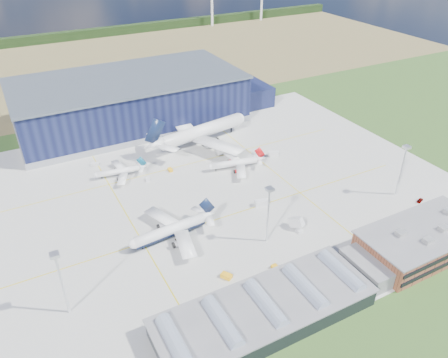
{
  "coord_description": "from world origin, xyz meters",
  "views": [
    {
      "loc": [
        -61.84,
        -131.52,
        102.46
      ],
      "look_at": [
        12.0,
        6.34,
        6.19
      ],
      "focal_mm": 35.0,
      "sensor_mm": 36.0,
      "label": 1
    }
  ],
  "objects_px": {
    "light_mast_center": "(268,206)",
    "car_b": "(358,245)",
    "gse_tug_a": "(226,276)",
    "gse_tug_c": "(170,170)",
    "light_mast_west": "(59,274)",
    "car_a": "(420,200)",
    "ops_building": "(423,240)",
    "gse_van_b": "(273,154)",
    "airstair": "(296,224)",
    "light_mast_east": "(403,163)",
    "gse_tug_b": "(276,268)",
    "airliner_red": "(234,160)",
    "airliner_regional": "(118,169)",
    "gse_cart_a": "(148,179)",
    "airliner_navy": "(170,225)",
    "airliner_widebody": "(202,125)",
    "gse_cart_b": "(95,164)",
    "gse_van_a": "(262,203)",
    "hangar": "(135,102)"
  },
  "relations": [
    {
      "from": "light_mast_center",
      "to": "car_b",
      "type": "bearing_deg",
      "value": -33.32
    },
    {
      "from": "gse_tug_a",
      "to": "gse_tug_c",
      "type": "distance_m",
      "value": 73.49
    },
    {
      "from": "light_mast_west",
      "to": "car_a",
      "type": "distance_m",
      "value": 140.8
    },
    {
      "from": "ops_building",
      "to": "gse_van_b",
      "type": "distance_m",
      "value": 83.18
    },
    {
      "from": "airstair",
      "to": "light_mast_east",
      "type": "bearing_deg",
      "value": -22.53
    },
    {
      "from": "light_mast_west",
      "to": "car_b",
      "type": "relative_size",
      "value": 5.66
    },
    {
      "from": "gse_tug_a",
      "to": "gse_tug_b",
      "type": "height_order",
      "value": "gse_tug_a"
    },
    {
      "from": "airliner_red",
      "to": "gse_tug_b",
      "type": "bearing_deg",
      "value": 84.28
    },
    {
      "from": "car_a",
      "to": "ops_building",
      "type": "bearing_deg",
      "value": 110.56
    },
    {
      "from": "airliner_regional",
      "to": "gse_cart_a",
      "type": "relative_size",
      "value": 8.73
    },
    {
      "from": "airliner_navy",
      "to": "airliner_widebody",
      "type": "distance_m",
      "value": 78.22
    },
    {
      "from": "airliner_navy",
      "to": "gse_tug_a",
      "type": "distance_m",
      "value": 29.27
    },
    {
      "from": "airliner_widebody",
      "to": "airliner_regional",
      "type": "distance_m",
      "value": 49.99
    },
    {
      "from": "light_mast_center",
      "to": "car_b",
      "type": "distance_m",
      "value": 35.94
    },
    {
      "from": "airliner_navy",
      "to": "airliner_widebody",
      "type": "height_order",
      "value": "airliner_widebody"
    },
    {
      "from": "airliner_regional",
      "to": "airstair",
      "type": "relative_size",
      "value": 4.34
    },
    {
      "from": "ops_building",
      "to": "airliner_red",
      "type": "height_order",
      "value": "ops_building"
    },
    {
      "from": "airliner_red",
      "to": "gse_tug_a",
      "type": "bearing_deg",
      "value": 70.52
    },
    {
      "from": "light_mast_east",
      "to": "gse_cart_b",
      "type": "bearing_deg",
      "value": 141.53
    },
    {
      "from": "gse_van_a",
      "to": "gse_van_b",
      "type": "bearing_deg",
      "value": -23.09
    },
    {
      "from": "gse_tug_b",
      "to": "gse_van_a",
      "type": "height_order",
      "value": "gse_van_a"
    },
    {
      "from": "airliner_regional",
      "to": "gse_van_b",
      "type": "distance_m",
      "value": 74.23
    },
    {
      "from": "light_mast_west",
      "to": "airliner_widebody",
      "type": "relative_size",
      "value": 0.37
    },
    {
      "from": "gse_tug_c",
      "to": "airstair",
      "type": "height_order",
      "value": "airstair"
    },
    {
      "from": "airliner_red",
      "to": "airstair",
      "type": "bearing_deg",
      "value": 100.22
    },
    {
      "from": "airliner_red",
      "to": "airliner_widebody",
      "type": "distance_m",
      "value": 31.86
    },
    {
      "from": "airliner_navy",
      "to": "gse_cart_b",
      "type": "relative_size",
      "value": 10.73
    },
    {
      "from": "gse_van_b",
      "to": "car_b",
      "type": "distance_m",
      "value": 71.65
    },
    {
      "from": "hangar",
      "to": "gse_van_a",
      "type": "height_order",
      "value": "hangar"
    },
    {
      "from": "hangar",
      "to": "light_mast_center",
      "type": "distance_m",
      "value": 125.07
    },
    {
      "from": "airliner_widebody",
      "to": "gse_tug_a",
      "type": "bearing_deg",
      "value": -121.36
    },
    {
      "from": "airliner_widebody",
      "to": "gse_tug_b",
      "type": "height_order",
      "value": "airliner_widebody"
    },
    {
      "from": "ops_building",
      "to": "gse_tug_b",
      "type": "height_order",
      "value": "ops_building"
    },
    {
      "from": "gse_tug_b",
      "to": "light_mast_west",
      "type": "bearing_deg",
      "value": 165.53
    },
    {
      "from": "light_mast_center",
      "to": "gse_cart_a",
      "type": "bearing_deg",
      "value": 111.5
    },
    {
      "from": "light_mast_center",
      "to": "gse_tug_a",
      "type": "xyz_separation_m",
      "value": [
        -21.71,
        -9.58,
        -14.69
      ]
    },
    {
      "from": "light_mast_center",
      "to": "gse_cart_a",
      "type": "height_order",
      "value": "light_mast_center"
    },
    {
      "from": "light_mast_center",
      "to": "gse_van_b",
      "type": "relative_size",
      "value": 4.42
    },
    {
      "from": "gse_tug_b",
      "to": "gse_cart_b",
      "type": "distance_m",
      "value": 104.86
    },
    {
      "from": "gse_tug_a",
      "to": "gse_van_a",
      "type": "relative_size",
      "value": 0.62
    },
    {
      "from": "airliner_red",
      "to": "airliner_regional",
      "type": "xyz_separation_m",
      "value": [
        -49.28,
        18.62,
        -0.64
      ]
    },
    {
      "from": "car_a",
      "to": "light_mast_west",
      "type": "bearing_deg",
      "value": 66.27
    },
    {
      "from": "airliner_regional",
      "to": "hangar",
      "type": "bearing_deg",
      "value": -106.82
    },
    {
      "from": "gse_van_b",
      "to": "car_b",
      "type": "relative_size",
      "value": 1.28
    },
    {
      "from": "airliner_widebody",
      "to": "gse_cart_b",
      "type": "xyz_separation_m",
      "value": [
        -55.37,
        2.03,
        -9.32
      ]
    },
    {
      "from": "airliner_widebody",
      "to": "airstair",
      "type": "bearing_deg",
      "value": -100.27
    },
    {
      "from": "gse_tug_b",
      "to": "gse_van_b",
      "type": "distance_m",
      "value": 79.75
    },
    {
      "from": "airliner_widebody",
      "to": "gse_van_a",
      "type": "bearing_deg",
      "value": -103.27
    },
    {
      "from": "gse_tug_b",
      "to": "hangar",
      "type": "bearing_deg",
      "value": 88.47
    },
    {
      "from": "gse_tug_c",
      "to": "car_a",
      "type": "height_order",
      "value": "car_a"
    }
  ]
}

